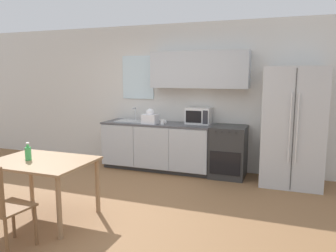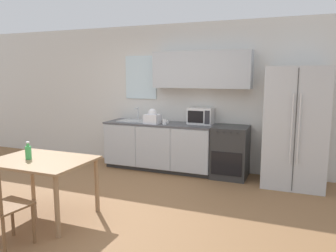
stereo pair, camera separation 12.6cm
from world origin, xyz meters
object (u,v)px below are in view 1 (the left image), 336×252
(refrigerator, at_px, (293,127))
(microwave, at_px, (199,116))
(coffee_mug, at_px, (163,122))
(dining_table, at_px, (42,168))
(oven_range, at_px, (228,151))
(drink_bottle, at_px, (28,153))

(refrigerator, relative_size, microwave, 4.27)
(coffee_mug, height_order, dining_table, coffee_mug)
(oven_range, bearing_deg, dining_table, -126.69)
(microwave, relative_size, drink_bottle, 2.02)
(microwave, distance_m, coffee_mug, 0.66)
(refrigerator, xyz_separation_m, coffee_mug, (-2.19, -0.10, -0.02))
(refrigerator, bearing_deg, coffee_mug, -177.50)
(refrigerator, bearing_deg, microwave, 173.17)
(refrigerator, xyz_separation_m, dining_table, (-2.87, -2.42, -0.31))
(dining_table, height_order, drink_bottle, drink_bottle)
(oven_range, height_order, drink_bottle, drink_bottle)
(coffee_mug, relative_size, dining_table, 0.09)
(microwave, bearing_deg, drink_bottle, -118.19)
(oven_range, relative_size, coffee_mug, 8.37)
(microwave, bearing_deg, coffee_mug, -153.76)
(oven_range, height_order, microwave, microwave)
(oven_range, bearing_deg, refrigerator, -3.39)
(refrigerator, bearing_deg, dining_table, -139.90)
(refrigerator, height_order, dining_table, refrigerator)
(dining_table, relative_size, drink_bottle, 5.46)
(oven_range, distance_m, drink_bottle, 3.25)
(oven_range, height_order, coffee_mug, coffee_mug)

